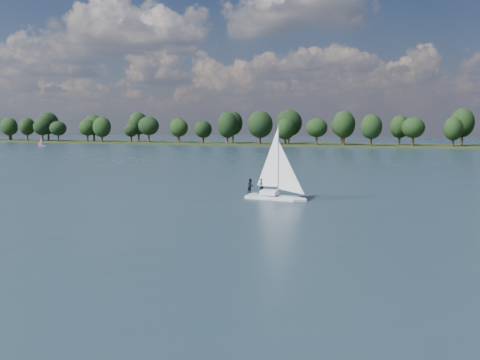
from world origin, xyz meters
name	(u,v)px	position (x,y,z in m)	size (l,w,h in m)	color
ground	(360,164)	(0.00, 100.00, 0.00)	(700.00, 700.00, 0.00)	#233342
far_shore	(416,147)	(0.00, 212.00, 0.00)	(660.00, 40.00, 1.50)	black
sailboat	(273,178)	(2.49, 39.90, 2.36)	(6.59, 2.55, 8.46)	silver
dinghy_pink	(42,144)	(-142.44, 155.01, 1.07)	(3.02, 2.36, 4.54)	white
pontoon	(6,142)	(-204.18, 192.93, 0.00)	(4.00, 2.00, 0.50)	slate
treeline	(410,127)	(-2.06, 207.99, 8.05)	(562.40, 73.90, 17.58)	black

